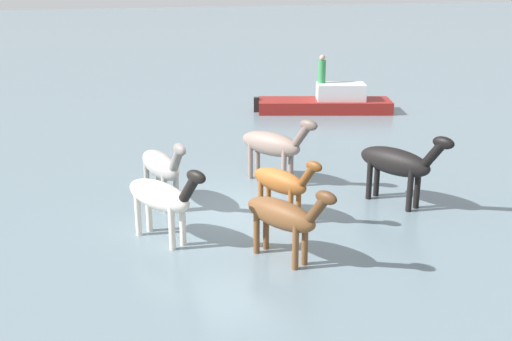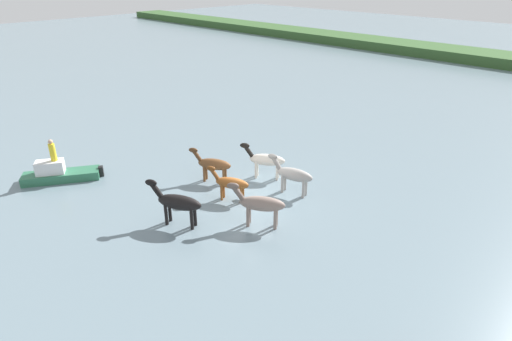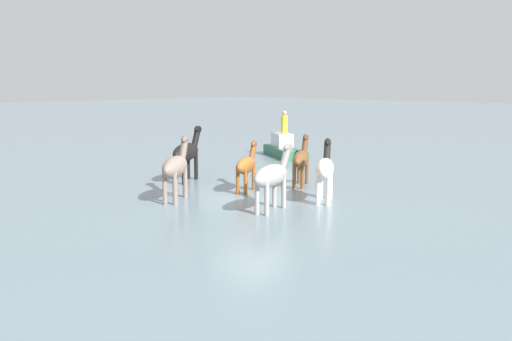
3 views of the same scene
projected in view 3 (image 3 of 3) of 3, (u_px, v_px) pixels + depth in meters
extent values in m
plane|color=slate|center=(252.00, 197.00, 19.52)|extent=(174.23, 174.23, 0.00)
ellipsoid|color=brown|center=(246.00, 165.00, 20.31)|extent=(1.75, 1.23, 0.58)
cylinder|color=brown|center=(246.00, 176.00, 20.91)|extent=(0.13, 0.13, 0.94)
cylinder|color=brown|center=(254.00, 176.00, 20.84)|extent=(0.13, 0.13, 0.94)
cylinder|color=brown|center=(238.00, 181.00, 19.94)|extent=(0.13, 0.13, 0.94)
cylinder|color=brown|center=(245.00, 181.00, 19.86)|extent=(0.13, 0.13, 0.94)
cylinder|color=brown|center=(253.00, 152.00, 21.12)|extent=(0.56, 0.42, 0.63)
ellipsoid|color=brown|center=(254.00, 144.00, 21.25)|extent=(0.51, 0.39, 0.25)
ellipsoid|color=#9E9993|center=(271.00, 176.00, 17.27)|extent=(2.04, 1.07, 0.66)
cylinder|color=#9E9993|center=(274.00, 190.00, 17.94)|extent=(0.14, 0.14, 1.08)
cylinder|color=#9E9993|center=(284.00, 191.00, 17.79)|extent=(0.14, 0.14, 1.08)
cylinder|color=#9E9993|center=(257.00, 197.00, 16.91)|extent=(0.14, 0.14, 1.08)
cylinder|color=#9E9993|center=(267.00, 198.00, 16.76)|extent=(0.14, 0.14, 1.08)
cylinder|color=slate|center=(285.00, 157.00, 18.11)|extent=(0.64, 0.38, 0.72)
ellipsoid|color=slate|center=(288.00, 147.00, 18.25)|extent=(0.58, 0.36, 0.29)
ellipsoid|color=gray|center=(175.00, 167.00, 18.77)|extent=(2.02, 1.64, 0.68)
cylinder|color=gray|center=(176.00, 181.00, 19.48)|extent=(0.15, 0.15, 1.12)
cylinder|color=gray|center=(185.00, 181.00, 19.43)|extent=(0.15, 0.15, 1.12)
cylinder|color=gray|center=(165.00, 187.00, 18.28)|extent=(0.15, 0.15, 1.12)
cylinder|color=gray|center=(175.00, 187.00, 18.24)|extent=(0.15, 0.15, 1.12)
cylinder|color=#63544C|center=(184.00, 149.00, 19.76)|extent=(0.65, 0.55, 0.75)
ellipsoid|color=#63544C|center=(185.00, 140.00, 19.92)|extent=(0.59, 0.51, 0.30)
ellipsoid|color=silver|center=(325.00, 169.00, 18.65)|extent=(1.95, 1.52, 0.66)
cylinder|color=silver|center=(321.00, 182.00, 19.33)|extent=(0.14, 0.14, 1.08)
cylinder|color=silver|center=(330.00, 182.00, 19.27)|extent=(0.14, 0.14, 1.08)
cylinder|color=silver|center=(318.00, 188.00, 18.19)|extent=(0.14, 0.14, 1.08)
cylinder|color=silver|center=(328.00, 189.00, 18.14)|extent=(0.14, 0.14, 1.08)
cylinder|color=black|center=(327.00, 152.00, 19.59)|extent=(0.62, 0.51, 0.72)
ellipsoid|color=black|center=(328.00, 142.00, 19.74)|extent=(0.57, 0.47, 0.29)
ellipsoid|color=black|center=(186.00, 152.00, 22.35)|extent=(2.13, 1.49, 0.70)
cylinder|color=black|center=(188.00, 165.00, 23.08)|extent=(0.15, 0.15, 1.15)
cylinder|color=black|center=(196.00, 165.00, 22.99)|extent=(0.15, 0.15, 1.15)
cylinder|color=black|center=(176.00, 169.00, 21.89)|extent=(0.15, 0.15, 1.15)
cylinder|color=black|center=(184.00, 169.00, 21.80)|extent=(0.15, 0.15, 1.15)
cylinder|color=black|center=(196.00, 138.00, 23.33)|extent=(0.68, 0.50, 0.77)
ellipsoid|color=black|center=(198.00, 129.00, 23.49)|extent=(0.62, 0.47, 0.31)
ellipsoid|color=brown|center=(301.00, 159.00, 21.41)|extent=(1.86, 1.37, 0.62)
cylinder|color=brown|center=(299.00, 170.00, 22.05)|extent=(0.14, 0.14, 1.01)
cylinder|color=brown|center=(307.00, 171.00, 21.99)|extent=(0.14, 0.14, 1.01)
cylinder|color=brown|center=(294.00, 175.00, 21.00)|extent=(0.14, 0.14, 1.01)
cylinder|color=brown|center=(302.00, 175.00, 20.93)|extent=(0.14, 0.14, 1.01)
cylinder|color=#50311A|center=(305.00, 145.00, 22.29)|extent=(0.59, 0.46, 0.68)
ellipsoid|color=#50311A|center=(306.00, 138.00, 22.43)|extent=(0.54, 0.43, 0.27)
cube|color=#2D6B4C|center=(285.00, 154.00, 29.78)|extent=(2.94, 3.92, 0.62)
cube|color=silver|center=(282.00, 140.00, 30.12)|extent=(1.38, 1.60, 0.70)
cube|color=black|center=(299.00, 157.00, 27.82)|extent=(0.36, 0.35, 0.67)
cylinder|color=yellow|center=(284.00, 125.00, 29.72)|extent=(0.32, 0.32, 0.95)
sphere|color=tan|center=(284.00, 113.00, 29.63)|extent=(0.24, 0.24, 0.24)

